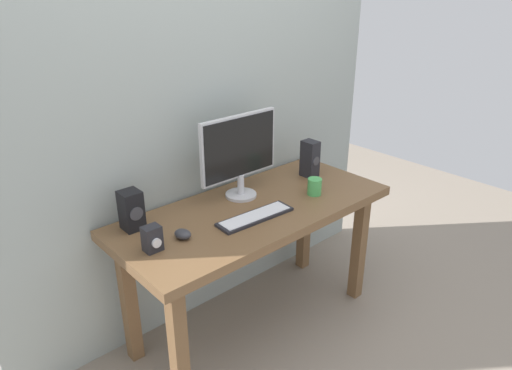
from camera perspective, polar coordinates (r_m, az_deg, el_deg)
The scene contains 10 objects.
ground_plane at distance 2.82m, azimuth -0.14°, elevation -16.39°, with size 6.00×6.00×0.00m, color gray.
wall_back at distance 2.46m, azimuth -6.04°, elevation 16.16°, with size 2.45×0.04×3.00m, color #9EA8A3.
desk at distance 2.46m, azimuth -0.16°, elevation -4.79°, with size 1.48×0.64×0.75m.
monitor at distance 2.44m, azimuth -2.05°, elevation 4.06°, with size 0.48×0.17×0.45m.
keyboard_primary at distance 2.29m, azimuth -0.08°, elevation -3.87°, with size 0.41×0.14×0.02m.
mouse at distance 2.14m, azimuth -8.92°, elevation -5.94°, with size 0.07×0.08×0.04m, color #333338.
speaker_right at distance 2.76m, azimuth 6.59°, elevation 3.18°, with size 0.07×0.10×0.22m.
speaker_left at distance 2.24m, azimuth -14.96°, elevation -2.99°, with size 0.09×0.10×0.19m.
audio_controller at distance 2.06m, azimuth -12.53°, elevation -6.42°, with size 0.08×0.07×0.12m.
coffee_mug at distance 2.55m, azimuth 7.15°, elevation -0.19°, with size 0.08×0.08×0.09m, color #4CB259.
Camera 1 is at (-1.43, -1.61, 1.82)m, focal length 32.80 mm.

